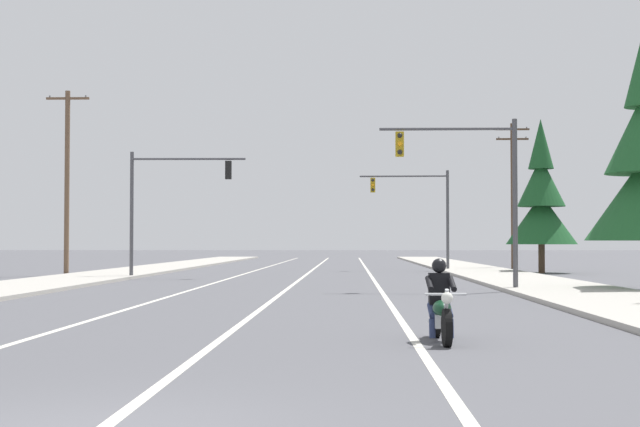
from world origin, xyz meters
TOP-DOWN VIEW (x-y plane):
  - lane_stripe_center at (0.10, 45.00)m, footprint 0.16×100.00m
  - lane_stripe_left at (-3.38, 45.00)m, footprint 0.16×100.00m
  - lane_stripe_right at (3.57, 45.00)m, footprint 0.16×100.00m
  - sidewalk_kerb_right at (10.05, 40.00)m, footprint 4.40×110.00m
  - sidewalk_kerb_left at (-10.05, 40.00)m, footprint 4.40×110.00m
  - motorcycle_with_rider at (4.02, 7.95)m, footprint 0.70×2.19m
  - traffic_signal_near_right at (6.97, 24.76)m, footprint 4.96×0.37m
  - traffic_signal_near_left at (-6.60, 36.26)m, footprint 5.68×0.43m
  - traffic_signal_mid_right at (6.91, 48.24)m, footprint 5.50×0.37m
  - utility_pole_left_near at (-12.50, 39.52)m, footprint 2.29×0.26m
  - utility_pole_right_far at (13.28, 52.57)m, footprint 2.25×0.26m
  - conifer_tree_right_verge_far at (13.42, 44.28)m, footprint 4.02×4.02m

SIDE VIEW (x-z plane):
  - lane_stripe_center at x=0.10m, z-range 0.00..0.01m
  - lane_stripe_left at x=-3.38m, z-range 0.00..0.01m
  - lane_stripe_right at x=3.57m, z-range 0.00..0.01m
  - sidewalk_kerb_right at x=10.05m, z-range 0.00..0.14m
  - sidewalk_kerb_left at x=-10.05m, z-range 0.00..0.14m
  - motorcycle_with_rider at x=4.02m, z-range -0.14..1.32m
  - conifer_tree_right_verge_far at x=13.42m, z-range -0.37..8.47m
  - traffic_signal_near_right at x=6.97m, z-range 1.00..7.20m
  - traffic_signal_mid_right at x=6.91m, z-range 1.04..7.24m
  - traffic_signal_near_left at x=-6.60m, z-range 1.05..7.25m
  - utility_pole_left_near at x=-12.50m, z-range 0.22..10.01m
  - utility_pole_right_far at x=13.28m, z-range 0.38..10.05m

